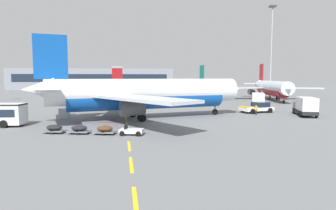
{
  "coord_description": "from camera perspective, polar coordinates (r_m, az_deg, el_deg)",
  "views": [
    {
      "loc": [
        17.39,
        -19.46,
        6.39
      ],
      "look_at": [
        24.39,
        24.03,
        2.18
      ],
      "focal_mm": 30.81,
      "sensor_mm": 36.0,
      "label": 1
    }
  ],
  "objects": [
    {
      "name": "airliner_mid_left",
      "position": [
        86.75,
        19.77,
        3.21
      ],
      "size": [
        29.7,
        30.42,
        10.75
      ],
      "color": "silver",
      "rests_on": "ground"
    },
    {
      "name": "airliner_far_right",
      "position": [
        123.25,
        4.63,
        4.13
      ],
      "size": [
        31.32,
        31.63,
        11.08
      ],
      "color": "white",
      "rests_on": "ground"
    },
    {
      "name": "apron_light_mast_far",
      "position": [
        93.74,
        19.82,
        11.65
      ],
      "size": [
        1.8,
        1.8,
        27.73
      ],
      "color": "slate",
      "rests_on": "ground"
    },
    {
      "name": "apron_paint_markings",
      "position": [
        56.47,
        -8.46,
        -1.1
      ],
      "size": [
        8.0,
        94.15,
        0.01
      ],
      "color": "yellow",
      "rests_on": "ground"
    },
    {
      "name": "ground",
      "position": [
        63.94,
        11.62,
        -0.39
      ],
      "size": [
        400.0,
        400.0,
        0.0
      ],
      "primitive_type": "plane",
      "color": "slate"
    },
    {
      "name": "terminal_satellite",
      "position": [
        168.96,
        -14.42,
        5.03
      ],
      "size": [
        87.39,
        19.91,
        12.86
      ],
      "color": "gray",
      "rests_on": "ground"
    },
    {
      "name": "fuel_service_truck",
      "position": [
        64.22,
        17.34,
        0.97
      ],
      "size": [
        5.04,
        7.37,
        3.14
      ],
      "color": "black",
      "rests_on": "ground"
    },
    {
      "name": "airliner_foreground",
      "position": [
        44.69,
        -4.49,
        2.31
      ],
      "size": [
        34.57,
        33.79,
        12.2
      ],
      "color": "white",
      "rests_on": "ground"
    },
    {
      "name": "uld_cargo_container",
      "position": [
        47.74,
        -19.81,
        -1.59
      ],
      "size": [
        1.72,
        1.68,
        1.6
      ],
      "color": "#B7BCC6",
      "rests_on": "ground"
    },
    {
      "name": "airliner_far_center",
      "position": [
        97.4,
        -3.92,
        3.48
      ],
      "size": [
        26.86,
        26.42,
        9.42
      ],
      "color": "silver",
      "rests_on": "ground"
    },
    {
      "name": "pushback_tug",
      "position": [
        55.23,
        17.26,
        -0.5
      ],
      "size": [
        6.47,
        4.17,
        2.08
      ],
      "color": "silver",
      "rests_on": "ground"
    },
    {
      "name": "baggage_train",
      "position": [
        33.86,
        -14.77,
        -4.69
      ],
      "size": [
        11.56,
        4.59,
        1.14
      ],
      "color": "silver",
      "rests_on": "ground"
    },
    {
      "name": "ground_crew_worker",
      "position": [
        51.78,
        17.03,
        -0.84
      ],
      "size": [
        0.66,
        0.32,
        1.64
      ],
      "color": "#191E38",
      "rests_on": "ground"
    },
    {
      "name": "catering_truck",
      "position": [
        53.19,
        25.54,
        -0.2
      ],
      "size": [
        4.69,
        7.4,
        3.14
      ],
      "color": "black",
      "rests_on": "ground"
    }
  ]
}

